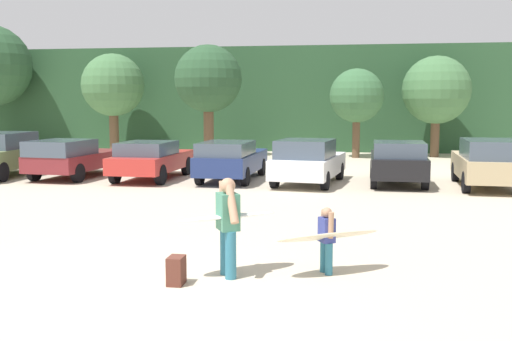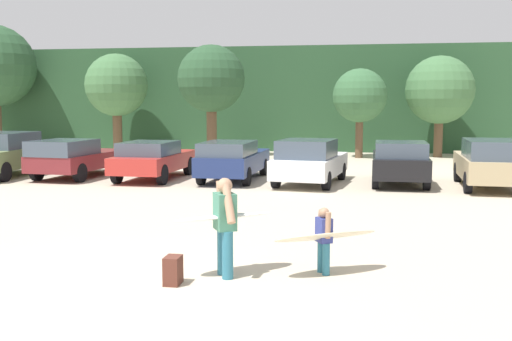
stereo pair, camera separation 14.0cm
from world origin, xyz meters
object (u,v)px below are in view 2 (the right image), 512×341
object	(u,v)px
person_child	(324,236)
parked_car_white	(310,161)
parked_car_navy	(233,159)
surfboard_cream	(326,236)
parked_car_maroon	(75,157)
backpack_dropped	(173,270)
parked_car_olive_green	(5,153)
parked_car_black	(400,162)
person_adult	(225,221)
parked_car_red	(153,159)
parked_car_tan	(490,162)
surfboard_white	(224,216)

from	to	relation	value
person_child	parked_car_white	bearing A→B (deg)	-113.03
parked_car_navy	parked_car_white	xyz separation A→B (m)	(2.82, -0.49, 0.02)
parked_car_white	surfboard_cream	size ratio (longest dim) A/B	2.43
parked_car_maroon	backpack_dropped	distance (m)	14.53
parked_car_olive_green	parked_car_navy	size ratio (longest dim) A/B	0.95
parked_car_navy	parked_car_black	bearing A→B (deg)	-88.71
parked_car_navy	person_adult	bearing A→B (deg)	-166.84
parked_car_maroon	parked_car_red	distance (m)	3.05
parked_car_maroon	parked_car_tan	size ratio (longest dim) A/B	1.01
backpack_dropped	surfboard_cream	bearing A→B (deg)	22.77
backpack_dropped	surfboard_white	bearing A→B (deg)	45.84
parked_car_tan	backpack_dropped	distance (m)	13.87
parked_car_tan	surfboard_white	world-z (taller)	parked_car_tan
parked_car_maroon	parked_car_black	size ratio (longest dim) A/B	1.06
surfboard_cream	parked_car_white	bearing A→B (deg)	-115.95
surfboard_white	person_adult	bearing A→B (deg)	70.36
parked_car_maroon	parked_car_black	distance (m)	11.91
parked_car_olive_green	surfboard_cream	size ratio (longest dim) A/B	2.40
parked_car_olive_green	parked_car_maroon	distance (m)	2.82
surfboard_cream	parked_car_maroon	bearing A→B (deg)	-80.64
parked_car_black	backpack_dropped	world-z (taller)	parked_car_black
parked_car_tan	person_adult	distance (m)	13.01
parked_car_white	backpack_dropped	bearing A→B (deg)	-177.41
parked_car_navy	backpack_dropped	xyz separation A→B (m)	(1.72, -12.50, -0.56)
parked_car_olive_green	person_child	world-z (taller)	parked_car_olive_green
parked_car_navy	parked_car_white	bearing A→B (deg)	-98.28
parked_car_red	parked_car_white	distance (m)	5.79
parked_car_white	surfboard_white	distance (m)	11.32
parked_car_maroon	parked_car_tan	distance (m)	14.77
parked_car_navy	surfboard_white	bearing A→B (deg)	-166.90
backpack_dropped	person_child	bearing A→B (deg)	23.83
parked_car_black	parked_car_tan	size ratio (longest dim) A/B	0.95
parked_car_red	surfboard_white	bearing A→B (deg)	-153.71
parked_car_olive_green	surfboard_white	size ratio (longest dim) A/B	2.66
surfboard_cream	backpack_dropped	size ratio (longest dim) A/B	4.13
parked_car_navy	surfboard_cream	size ratio (longest dim) A/B	2.52
parked_car_tan	person_adult	bearing A→B (deg)	153.15
surfboard_cream	backpack_dropped	bearing A→B (deg)	-9.55
person_child	backpack_dropped	world-z (taller)	person_child
person_child	surfboard_cream	xyz separation A→B (m)	(0.04, -0.03, 0.01)
surfboard_white	parked_car_navy	bearing A→B (deg)	-114.87
parked_car_tan	surfboard_cream	bearing A→B (deg)	159.00
parked_car_black	person_adult	bearing A→B (deg)	164.74
parked_car_white	person_adult	world-z (taller)	person_adult
parked_car_white	parked_car_black	size ratio (longest dim) A/B	1.06
surfboard_white	surfboard_cream	size ratio (longest dim) A/B	0.90
parked_car_maroon	surfboard_cream	size ratio (longest dim) A/B	2.44
parked_car_white	parked_car_black	world-z (taller)	parked_car_white
parked_car_black	surfboard_white	world-z (taller)	parked_car_black
surfboard_cream	person_child	bearing A→B (deg)	-74.35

